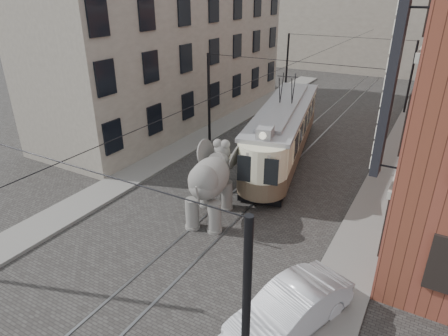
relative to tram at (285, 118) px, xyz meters
The scene contains 10 objects.
ground 6.60m from the tram, 87.53° to the right, with size 120.00×120.00×0.00m, color #3D3B38.
tram_rails 6.59m from the tram, 87.53° to the right, with size 1.54×80.00×0.02m, color slate, non-canonical shape.
sidewalk_right 9.07m from the tram, 44.15° to the right, with size 2.00×60.00×0.15m, color slate.
sidewalk_left 9.06m from the tram, 135.73° to the right, with size 2.00×60.00×0.15m, color slate.
stucco_building 11.69m from the tram, 159.95° to the left, with size 7.00×24.00×10.00m, color gray.
distant_block 34.21m from the tram, 89.56° to the left, with size 28.00×10.00×14.00m, color gray.
catenary 1.17m from the tram, 86.69° to the right, with size 11.00×30.20×6.00m, color black, non-canonical shape.
tram is the anchor object (origin of this frame).
elephant 8.40m from the tram, 91.45° to the right, with size 2.84×5.16×3.16m, color slate, non-canonical shape.
parked_car 13.77m from the tram, 67.19° to the right, with size 1.56×4.45×1.47m, color silver.
Camera 1 is at (7.69, -15.25, 9.59)m, focal length 31.00 mm.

